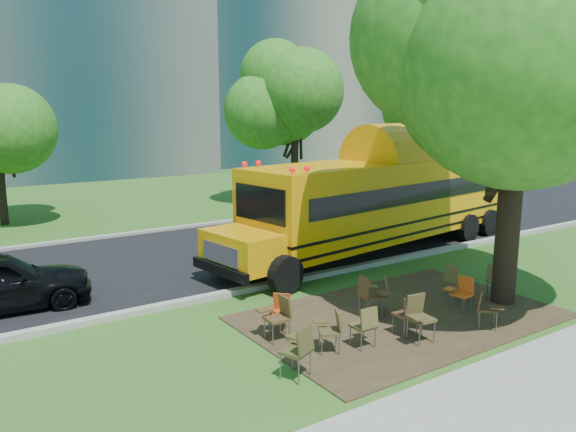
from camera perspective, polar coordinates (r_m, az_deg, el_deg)
ground at (r=12.91m, az=6.66°, el=-10.37°), size 160.00×160.00×0.00m
sidewalk at (r=10.01m, az=26.53°, el=-17.94°), size 60.00×4.00×0.04m
dirt_patch at (r=13.20m, az=11.45°, el=-9.95°), size 7.00×4.50×0.03m
asphalt_road at (r=18.52m, az=-7.53°, el=-3.75°), size 80.00×8.00×0.04m
kerb_near at (r=15.15m, az=-0.75°, el=-6.77°), size 80.00×0.25×0.14m
kerb_far at (r=22.17m, az=-12.25°, el=-1.35°), size 80.00×0.25×0.14m
building_right at (r=57.42m, az=0.29°, el=18.69°), size 30.00×16.00×25.00m
bg_tree_3 at (r=28.04m, az=0.69°, el=11.61°), size 5.60×5.60×7.84m
bg_tree_4 at (r=32.54m, az=13.60°, el=9.99°), size 5.00×5.00×6.85m
main_tree at (r=14.13m, az=22.59°, el=15.05°), size 7.20×7.20×9.50m
school_bus at (r=18.88m, az=10.05°, el=1.80°), size 12.54×4.28×3.01m
chair_0 at (r=10.00m, az=1.14°, el=-13.07°), size 0.66×0.76×0.97m
chair_1 at (r=11.27m, az=7.90°, el=-10.65°), size 0.58×0.52×0.88m
chair_2 at (r=11.04m, az=4.46°, el=-11.14°), size 0.56×0.71×0.86m
chair_3 at (r=11.74m, az=13.09°, el=-9.64°), size 0.68×0.57×0.97m
chair_4 at (r=11.99m, az=12.11°, el=-9.42°), size 0.60×0.52×0.89m
chair_5 at (r=12.80m, az=19.40°, el=-8.50°), size 0.60×0.76×0.89m
chair_6 at (r=13.71m, az=17.26°, el=-7.22°), size 0.56×0.56×0.84m
chair_7 at (r=14.70m, az=20.59°, el=-6.01°), size 0.61×0.61×0.92m
chair_8 at (r=11.53m, az=-0.98°, el=-9.85°), size 0.55×0.64×0.94m
chair_9 at (r=12.03m, az=-0.88°, el=-9.38°), size 0.69×0.54×0.80m
chair_10 at (r=12.86m, az=8.30°, el=-7.69°), size 0.56×0.70×0.96m
chair_11 at (r=13.14m, az=9.37°, el=-7.53°), size 0.60×0.76×0.88m
chair_12 at (r=14.44m, az=16.65°, el=-6.09°), size 0.53×0.61×0.91m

